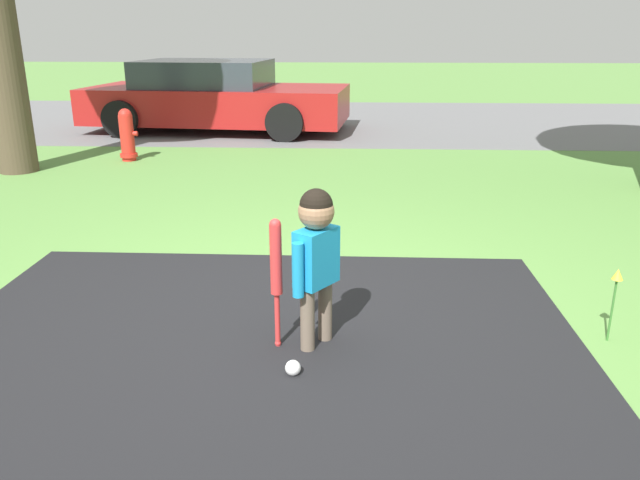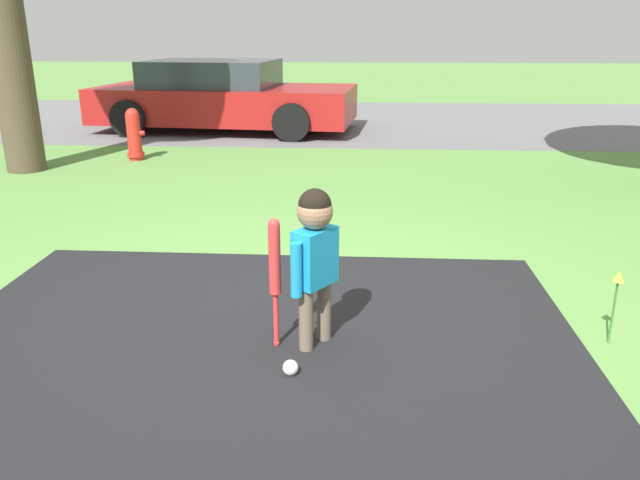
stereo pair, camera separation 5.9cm
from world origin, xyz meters
TOP-DOWN VIEW (x-y plane):
  - ground_plane at (0.00, 0.00)m, footprint 60.00×60.00m
  - street_strip at (0.00, 8.51)m, footprint 40.00×6.00m
  - child at (0.18, -0.39)m, footprint 0.25×0.30m
  - baseball_bat at (-0.03, -0.42)m, footprint 0.06×0.06m
  - sports_ball at (0.08, -0.72)m, footprint 0.08×0.08m
  - fire_hydrant at (-2.55, 4.53)m, footprint 0.25×0.22m
  - parked_car at (-1.92, 7.14)m, footprint 4.41×2.36m

SIDE VIEW (x-z plane):
  - ground_plane at x=0.00m, z-range 0.00..0.00m
  - street_strip at x=0.00m, z-range 0.00..0.01m
  - sports_ball at x=0.08m, z-range 0.00..0.08m
  - fire_hydrant at x=-2.55m, z-range -0.01..0.67m
  - baseball_bat at x=-0.03m, z-range 0.11..0.83m
  - parked_car at x=-1.92m, z-range -0.02..1.13m
  - child at x=0.18m, z-range 0.13..1.01m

